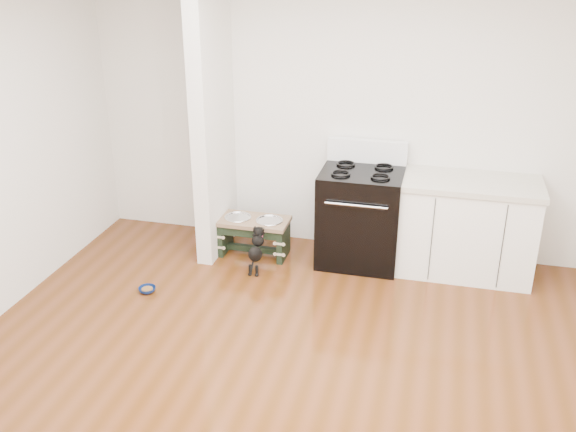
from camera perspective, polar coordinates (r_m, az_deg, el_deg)
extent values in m
plane|color=#4E280D|center=(4.59, -1.10, -15.74)|extent=(5.00, 5.00, 0.00)
plane|color=silver|center=(6.19, 4.98, 8.96)|extent=(5.00, 0.00, 5.00)
cube|color=silver|center=(6.12, -6.71, 8.70)|extent=(0.15, 0.80, 2.70)
cube|color=black|center=(6.13, 6.45, -0.09)|extent=(0.76, 0.65, 0.92)
cube|color=black|center=(5.87, 5.98, -1.81)|extent=(0.58, 0.02, 0.50)
cylinder|color=silver|center=(5.71, 6.06, 0.93)|extent=(0.56, 0.02, 0.02)
cube|color=white|center=(6.18, 7.06, 5.75)|extent=(0.76, 0.08, 0.22)
torus|color=black|center=(5.85, 4.71, 3.79)|extent=(0.18, 0.18, 0.02)
torus|color=black|center=(5.80, 8.22, 3.46)|extent=(0.18, 0.18, 0.02)
torus|color=black|center=(6.11, 5.17, 4.65)|extent=(0.18, 0.18, 0.02)
torus|color=black|center=(6.07, 8.53, 4.34)|extent=(0.18, 0.18, 0.02)
cube|color=white|center=(6.13, 15.57, -1.16)|extent=(1.20, 0.60, 0.86)
cube|color=#BEB5A2|center=(5.96, 16.04, 2.82)|extent=(1.24, 0.64, 0.05)
cube|color=black|center=(6.06, 15.18, -5.43)|extent=(1.20, 0.06, 0.10)
cube|color=black|center=(6.43, -5.62, -1.71)|extent=(0.06, 0.33, 0.34)
cube|color=black|center=(6.26, -0.40, -2.30)|extent=(0.06, 0.33, 0.34)
cube|color=black|center=(6.15, -3.48, -1.53)|extent=(0.55, 0.03, 0.08)
cube|color=black|center=(6.39, -3.02, -2.92)|extent=(0.55, 0.06, 0.06)
cube|color=brown|center=(6.26, -3.08, -0.45)|extent=(0.69, 0.37, 0.04)
cylinder|color=silver|center=(6.31, -4.47, -0.28)|extent=(0.24, 0.24, 0.04)
cylinder|color=silver|center=(6.22, -1.66, -0.58)|extent=(0.24, 0.24, 0.04)
torus|color=silver|center=(6.30, -4.48, -0.10)|extent=(0.27, 0.27, 0.02)
torus|color=silver|center=(6.21, -1.67, -0.39)|extent=(0.27, 0.27, 0.02)
cylinder|color=black|center=(6.01, -3.39, -4.81)|extent=(0.03, 0.03, 0.10)
cylinder|color=black|center=(5.99, -2.78, -4.89)|extent=(0.03, 0.03, 0.10)
sphere|color=black|center=(6.02, -3.40, -5.19)|extent=(0.04, 0.04, 0.04)
sphere|color=black|center=(6.00, -2.80, -5.27)|extent=(0.04, 0.04, 0.04)
ellipsoid|color=black|center=(5.99, -2.93, -3.41)|extent=(0.12, 0.28, 0.25)
sphere|color=black|center=(6.02, -2.70, -2.19)|extent=(0.11, 0.11, 0.11)
sphere|color=black|center=(6.02, -2.62, -1.41)|extent=(0.10, 0.10, 0.10)
sphere|color=black|center=(6.09, -2.73, -1.13)|extent=(0.03, 0.03, 0.03)
sphere|color=black|center=(6.07, -2.15, -1.19)|extent=(0.03, 0.03, 0.03)
cylinder|color=black|center=(5.94, -3.22, -4.56)|extent=(0.02, 0.08, 0.09)
torus|color=#C13855|center=(6.02, -2.65, -1.79)|extent=(0.09, 0.06, 0.09)
imported|color=#0B1D51|center=(5.87, -12.41, -6.42)|extent=(0.19, 0.19, 0.05)
cylinder|color=brown|center=(5.87, -12.41, -6.39)|extent=(0.10, 0.10, 0.02)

